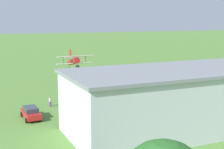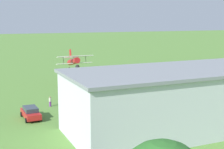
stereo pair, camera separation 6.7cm
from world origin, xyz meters
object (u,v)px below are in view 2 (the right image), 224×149
object	(u,v)px
hangar	(218,94)
biplane	(74,61)
person_near_hangar_door	(50,101)
car_red	(31,113)

from	to	relation	value
hangar	biplane	world-z (taller)	hangar
hangar	person_near_hangar_door	xyz separation A→B (m)	(18.54, -15.14, -2.91)
person_near_hangar_door	biplane	bearing A→B (deg)	-115.59
biplane	person_near_hangar_door	world-z (taller)	biplane
car_red	biplane	bearing A→B (deg)	-117.69
hangar	person_near_hangar_door	distance (m)	24.11
hangar	car_red	size ratio (longest dim) A/B	8.41
biplane	person_near_hangar_door	xyz separation A→B (m)	(7.80, 16.28, -3.72)
biplane	car_red	world-z (taller)	biplane
hangar	car_red	xyz separation A→B (m)	(22.07, -9.83, -2.82)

